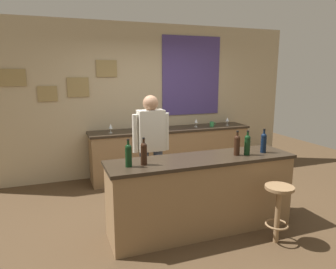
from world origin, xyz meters
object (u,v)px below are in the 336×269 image
(wine_bottle_e, at_px, (264,142))
(wine_glass_b, at_px, (196,121))
(wine_bottle_a, at_px, (128,154))
(coffee_mug, at_px, (212,124))
(wine_bottle_d, at_px, (247,144))
(wine_bottle_c, at_px, (237,144))
(wine_glass_c, at_px, (227,120))
(wine_bottle_b, at_px, (144,153))
(bar_stool, at_px, (278,205))
(wine_glass_a, at_px, (111,127))
(bartender, at_px, (151,145))

(wine_bottle_e, height_order, wine_glass_b, wine_bottle_e)
(wine_bottle_a, distance_m, coffee_mug, 2.91)
(wine_bottle_a, distance_m, wine_bottle_d, 1.48)
(wine_bottle_c, relative_size, wine_bottle_e, 1.00)
(wine_glass_b, xyz_separation_m, wine_glass_c, (0.66, -0.04, 0.00))
(wine_bottle_b, bearing_deg, wine_glass_c, 41.72)
(wine_bottle_b, xyz_separation_m, coffee_mug, (1.93, 2.00, -0.11))
(bar_stool, xyz_separation_m, wine_glass_c, (0.88, 2.59, 0.55))
(wine_bottle_b, relative_size, wine_glass_a, 1.97)
(bartender, xyz_separation_m, wine_bottle_b, (-0.33, -0.81, 0.12))
(wine_bottle_e, xyz_separation_m, wine_glass_c, (0.72, 2.06, -0.05))
(wine_glass_c, bearing_deg, coffee_mug, -174.46)
(bar_stool, bearing_deg, wine_glass_a, 118.35)
(wine_glass_a, height_order, coffee_mug, wine_glass_a)
(wine_glass_a, height_order, wine_glass_b, same)
(wine_bottle_c, bearing_deg, bartender, 135.73)
(bartender, bearing_deg, wine_glass_b, 44.41)
(bartender, bearing_deg, wine_bottle_d, -41.28)
(wine_bottle_b, relative_size, coffee_mug, 2.45)
(bartender, xyz_separation_m, bar_stool, (1.07, -1.36, -0.48))
(wine_bottle_d, relative_size, wine_bottle_e, 1.00)
(bar_stool, height_order, wine_bottle_d, wine_bottle_d)
(wine_bottle_a, bearing_deg, wine_bottle_d, -1.18)
(wine_bottle_e, relative_size, wine_glass_c, 1.97)
(bar_stool, xyz_separation_m, wine_bottle_d, (-0.10, 0.51, 0.60))
(wine_bottle_d, relative_size, wine_glass_c, 1.97)
(bar_stool, relative_size, wine_bottle_b, 2.22)
(wine_bottle_e, xyz_separation_m, wine_glass_b, (0.06, 2.09, -0.05))
(wine_glass_c, bearing_deg, wine_bottle_d, -115.22)
(wine_bottle_d, height_order, coffee_mug, wine_bottle_d)
(wine_glass_c, bearing_deg, wine_bottle_a, -140.19)
(coffee_mug, bearing_deg, wine_glass_a, 178.63)
(wine_bottle_b, height_order, wine_glass_c, wine_bottle_b)
(bartender, distance_m, wine_bottle_b, 0.88)
(wine_bottle_b, distance_m, wine_bottle_d, 1.31)
(wine_bottle_d, height_order, wine_glass_b, wine_bottle_d)
(bar_stool, xyz_separation_m, wine_bottle_b, (-1.40, 0.55, 0.60))
(wine_bottle_d, xyz_separation_m, wine_glass_b, (0.32, 2.12, -0.05))
(bartender, height_order, wine_bottle_e, bartender)
(wine_glass_c, bearing_deg, wine_glass_b, 176.86)
(coffee_mug, bearing_deg, wine_bottle_d, -106.90)
(wine_bottle_a, relative_size, wine_bottle_b, 1.00)
(wine_glass_b, bearing_deg, wine_glass_a, -179.13)
(wine_bottle_a, distance_m, wine_bottle_b, 0.17)
(bar_stool, relative_size, wine_glass_b, 4.39)
(wine_glass_a, bearing_deg, wine_bottle_a, -94.77)
(bar_stool, relative_size, wine_bottle_e, 2.22)
(wine_glass_c, bearing_deg, wine_bottle_c, -118.36)
(bartender, distance_m, bar_stool, 1.79)
(bartender, height_order, coffee_mug, bartender)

